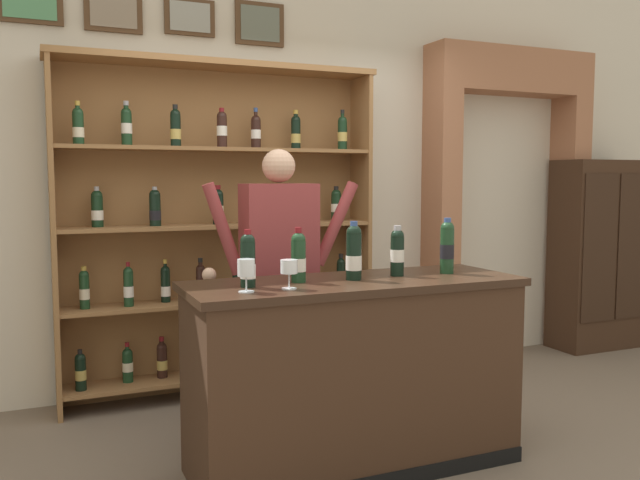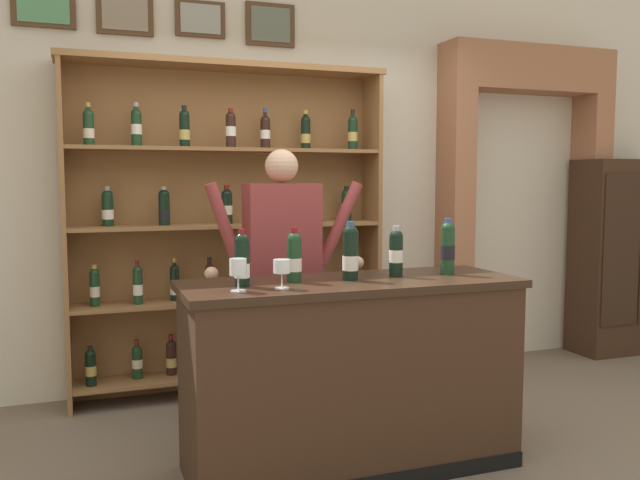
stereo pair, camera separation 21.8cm
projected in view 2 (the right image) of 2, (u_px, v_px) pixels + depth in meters
name	position (u px, v px, depth m)	size (l,w,h in m)	color
ground_plane	(358.00, 467.00, 3.44)	(14.00, 14.00, 0.02)	#6B5B4C
back_wall	(269.00, 142.00, 4.86)	(12.00, 0.19, 3.51)	beige
wine_shelf	(228.00, 223.00, 4.57)	(2.20, 0.34, 2.26)	olive
archway_doorway	(518.00, 183.00, 5.47)	(1.50, 0.45, 2.54)	#9E6647
side_cabinet	(621.00, 256.00, 5.66)	(0.82, 0.40, 1.65)	#382316
tasting_counter	(351.00, 374.00, 3.38)	(1.72, 0.63, 0.98)	#382316
shopkeeper	(282.00, 258.00, 3.89)	(0.98, 0.22, 1.66)	#2D3347
tasting_bottle_rosso	(242.00, 260.00, 3.13)	(0.07, 0.07, 0.27)	black
tasting_bottle_chianti	(294.00, 257.00, 3.26)	(0.07, 0.07, 0.27)	#19381E
tasting_bottle_bianco	(350.00, 253.00, 3.32)	(0.08, 0.08, 0.30)	black
tasting_bottle_grappa	(396.00, 251.00, 3.45)	(0.07, 0.07, 0.27)	black
tasting_bottle_vin_santo	(448.00, 247.00, 3.52)	(0.08, 0.08, 0.30)	#19381E
wine_glass_center	(282.00, 268.00, 3.06)	(0.08, 0.08, 0.14)	silver
wine_glass_right	(238.00, 269.00, 2.99)	(0.08, 0.08, 0.15)	silver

